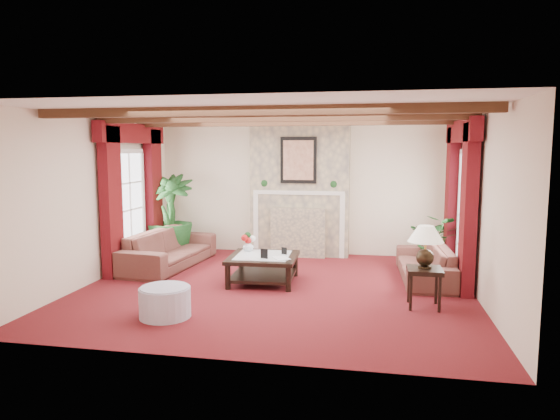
% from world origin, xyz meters
% --- Properties ---
extents(floor, '(6.00, 6.00, 0.00)m').
position_xyz_m(floor, '(0.00, 0.00, 0.00)').
color(floor, '#4B0D10').
rests_on(floor, ground).
extents(ceiling, '(6.00, 6.00, 0.00)m').
position_xyz_m(ceiling, '(0.00, 0.00, 2.70)').
color(ceiling, white).
rests_on(ceiling, floor).
extents(back_wall, '(6.00, 0.02, 2.70)m').
position_xyz_m(back_wall, '(0.00, 2.75, 1.35)').
color(back_wall, beige).
rests_on(back_wall, ground).
extents(left_wall, '(0.02, 5.50, 2.70)m').
position_xyz_m(left_wall, '(-3.00, 0.00, 1.35)').
color(left_wall, beige).
rests_on(left_wall, ground).
extents(right_wall, '(0.02, 5.50, 2.70)m').
position_xyz_m(right_wall, '(3.00, 0.00, 1.35)').
color(right_wall, beige).
rests_on(right_wall, ground).
extents(ceiling_beams, '(6.00, 3.00, 0.12)m').
position_xyz_m(ceiling_beams, '(0.00, 0.00, 2.64)').
color(ceiling_beams, '#392112').
rests_on(ceiling_beams, ceiling).
extents(fireplace, '(2.00, 0.52, 2.70)m').
position_xyz_m(fireplace, '(0.00, 2.55, 2.70)').
color(fireplace, tan).
rests_on(fireplace, ground).
extents(french_door_left, '(0.10, 1.10, 2.16)m').
position_xyz_m(french_door_left, '(-2.97, 1.00, 2.13)').
color(french_door_left, white).
rests_on(french_door_left, ground).
extents(french_door_right, '(0.10, 1.10, 2.16)m').
position_xyz_m(french_door_right, '(2.97, 1.00, 2.13)').
color(french_door_right, white).
rests_on(french_door_right, ground).
extents(curtains_left, '(0.20, 2.40, 2.55)m').
position_xyz_m(curtains_left, '(-2.86, 1.00, 2.55)').
color(curtains_left, '#4E0B0A').
rests_on(curtains_left, ground).
extents(curtains_right, '(0.20, 2.40, 2.55)m').
position_xyz_m(curtains_right, '(2.86, 1.00, 2.55)').
color(curtains_right, '#4E0B0A').
rests_on(curtains_right, ground).
extents(sofa_left, '(2.40, 1.08, 0.89)m').
position_xyz_m(sofa_left, '(-2.22, 1.06, 0.45)').
color(sofa_left, '#3C101D').
rests_on(sofa_left, ground).
extents(sofa_right, '(2.00, 0.72, 0.76)m').
position_xyz_m(sofa_right, '(2.34, 0.95, 0.38)').
color(sofa_right, '#3C101D').
rests_on(sofa_right, ground).
extents(potted_palm, '(1.35, 1.90, 0.93)m').
position_xyz_m(potted_palm, '(-2.56, 1.91, 0.47)').
color(potted_palm, black).
rests_on(potted_palm, ground).
extents(small_plant, '(1.67, 1.69, 0.78)m').
position_xyz_m(small_plant, '(2.64, 1.81, 0.39)').
color(small_plant, black).
rests_on(small_plant, ground).
extents(coffee_table, '(1.14, 1.14, 0.45)m').
position_xyz_m(coffee_table, '(-0.27, 0.28, 0.22)').
color(coffee_table, black).
rests_on(coffee_table, ground).
extents(side_table, '(0.55, 0.55, 0.55)m').
position_xyz_m(side_table, '(2.19, -0.57, 0.28)').
color(side_table, black).
rests_on(side_table, ground).
extents(ottoman, '(0.67, 0.67, 0.39)m').
position_xyz_m(ottoman, '(-1.15, -1.60, 0.19)').
color(ottoman, '#ABA4BA').
rests_on(ottoman, ground).
extents(table_lamp, '(0.48, 0.48, 0.61)m').
position_xyz_m(table_lamp, '(2.19, -0.57, 0.85)').
color(table_lamp, black).
rests_on(table_lamp, side_table).
extents(flower_vase, '(0.31, 0.31, 0.18)m').
position_xyz_m(flower_vase, '(-0.59, 0.57, 0.54)').
color(flower_vase, silver).
rests_on(flower_vase, coffee_table).
extents(book, '(0.23, 0.22, 0.29)m').
position_xyz_m(book, '(-0.01, 0.01, 0.59)').
color(book, black).
rests_on(book, coffee_table).
extents(photo_frame_a, '(0.12, 0.06, 0.16)m').
position_xyz_m(photo_frame_a, '(-0.19, 0.04, 0.53)').
color(photo_frame_a, black).
rests_on(photo_frame_a, coffee_table).
extents(photo_frame_b, '(0.10, 0.06, 0.12)m').
position_xyz_m(photo_frame_b, '(0.06, 0.40, 0.51)').
color(photo_frame_b, black).
rests_on(photo_frame_b, coffee_table).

